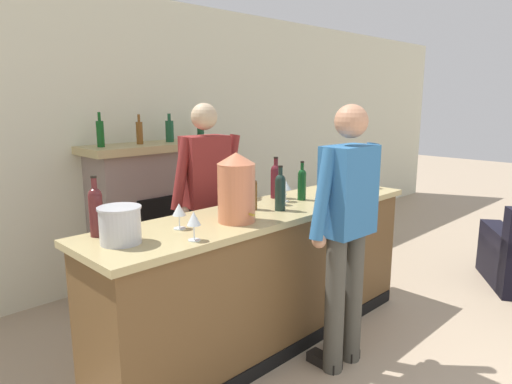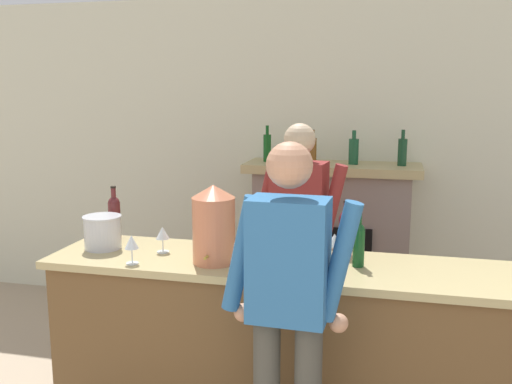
% 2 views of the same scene
% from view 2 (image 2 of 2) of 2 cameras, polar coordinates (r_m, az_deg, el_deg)
% --- Properties ---
extents(wall_back_panel, '(12.00, 0.07, 2.75)m').
position_cam_2_polar(wall_back_panel, '(4.96, 7.74, 3.21)').
color(wall_back_panel, beige).
rests_on(wall_back_panel, ground_plane).
extents(bar_counter, '(2.71, 0.66, 1.02)m').
position_cam_2_polar(bar_counter, '(3.43, 2.52, -15.10)').
color(bar_counter, brown).
rests_on(bar_counter, ground_plane).
extents(fireplace_stone, '(1.42, 0.52, 1.68)m').
position_cam_2_polar(fireplace_stone, '(4.83, 7.50, -5.14)').
color(fireplace_stone, gray).
rests_on(fireplace_stone, ground_plane).
extents(person_customer, '(0.66, 0.31, 1.76)m').
position_cam_2_polar(person_customer, '(2.70, 3.23, -11.72)').
color(person_customer, '#45433B').
rests_on(person_customer, ground_plane).
extents(person_bartender, '(0.66, 0.33, 1.76)m').
position_cam_2_polar(person_bartender, '(3.89, 4.24, -4.74)').
color(person_bartender, black).
rests_on(person_bartender, ground_plane).
extents(copper_dispenser, '(0.24, 0.28, 0.44)m').
position_cam_2_polar(copper_dispenser, '(3.19, -4.25, -3.20)').
color(copper_dispenser, '#CE7550').
rests_on(copper_dispenser, bar_counter).
extents(ice_bucket_steel, '(0.23, 0.23, 0.20)m').
position_cam_2_polar(ice_bucket_steel, '(3.61, -15.09, -3.89)').
color(ice_bucket_steel, silver).
rests_on(ice_bucket_steel, bar_counter).
extents(wine_bottle_chardonnay_pale, '(0.07, 0.07, 0.30)m').
position_cam_2_polar(wine_bottle_chardonnay_pale, '(3.18, 10.24, -5.02)').
color(wine_bottle_chardonnay_pale, '#11431B').
rests_on(wine_bottle_chardonnay_pale, bar_counter).
extents(wine_bottle_rose_blush, '(0.08, 0.08, 0.35)m').
position_cam_2_polar(wine_bottle_rose_blush, '(3.79, -13.97, -2.31)').
color(wine_bottle_rose_blush, '#571F21').
rests_on(wine_bottle_rose_blush, bar_counter).
extents(wine_bottle_riesling_slim, '(0.06, 0.06, 0.28)m').
position_cam_2_polar(wine_bottle_riesling_slim, '(3.29, 1.68, -4.56)').
color(wine_bottle_riesling_slim, brown).
rests_on(wine_bottle_riesling_slim, bar_counter).
extents(wine_bottle_cabernet_heavy, '(0.08, 0.08, 0.32)m').
position_cam_2_polar(wine_bottle_cabernet_heavy, '(3.12, 3.24, -5.05)').
color(wine_bottle_cabernet_heavy, '#1C2F27').
rests_on(wine_bottle_cabernet_heavy, bar_counter).
extents(wine_bottle_port_short, '(0.08, 0.08, 0.33)m').
position_cam_2_polar(wine_bottle_port_short, '(3.37, 8.95, -3.87)').
color(wine_bottle_port_short, '#571921').
rests_on(wine_bottle_port_short, bar_counter).
extents(wine_glass_mid_counter, '(0.07, 0.07, 0.16)m').
position_cam_2_polar(wine_glass_mid_counter, '(3.20, 5.90, -5.24)').
color(wine_glass_mid_counter, silver).
rests_on(wine_glass_mid_counter, bar_counter).
extents(wine_glass_front_right, '(0.08, 0.08, 0.16)m').
position_cam_2_polar(wine_glass_front_right, '(3.44, -9.33, -4.17)').
color(wine_glass_front_right, silver).
rests_on(wine_glass_front_right, bar_counter).
extents(wine_glass_by_dispenser, '(0.08, 0.08, 0.17)m').
position_cam_2_polar(wine_glass_by_dispenser, '(3.26, -12.34, -5.02)').
color(wine_glass_by_dispenser, silver).
rests_on(wine_glass_by_dispenser, bar_counter).
extents(wine_glass_back_row, '(0.08, 0.08, 0.17)m').
position_cam_2_polar(wine_glass_back_row, '(3.24, 7.86, -4.87)').
color(wine_glass_back_row, silver).
rests_on(wine_glass_back_row, bar_counter).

